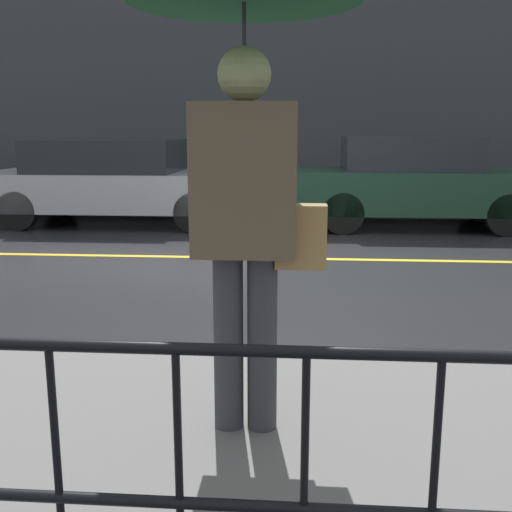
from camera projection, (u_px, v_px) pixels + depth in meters
name	position (u px, v px, depth m)	size (l,w,h in m)	color
ground_plane	(302.00, 259.00, 7.64)	(80.00, 80.00, 0.00)	#262628
sidewalk_near	(302.00, 466.00, 2.79)	(28.00, 2.48, 0.14)	#60605E
sidewalk_far	(302.00, 207.00, 12.27)	(28.00, 2.09, 0.14)	#60605E
lane_marking	(302.00, 259.00, 7.64)	(25.20, 0.12, 0.01)	gold
building_storefront	(305.00, 42.00, 12.75)	(28.00, 0.30, 6.93)	#383D42
railing_foreground	(305.00, 455.00, 1.70)	(12.00, 0.04, 0.89)	black
pedestrian	(245.00, 70.00, 2.68)	(1.05, 1.05, 2.25)	#333338
car_silver	(117.00, 181.00, 10.42)	(4.71, 1.91, 1.46)	#B2B5BA
car_dark_green	(414.00, 182.00, 10.04)	(4.07, 1.80, 1.51)	#193828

